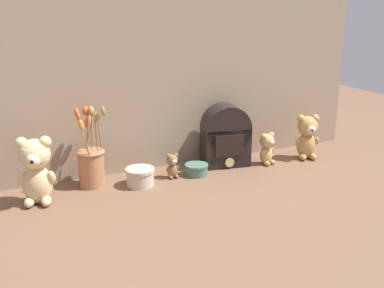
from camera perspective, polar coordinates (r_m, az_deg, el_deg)
name	(u,v)px	position (r m, az deg, el deg)	size (l,w,h in m)	color
ground_plane	(194,176)	(2.00, 0.24, -3.78)	(4.00, 4.00, 0.00)	brown
backdrop_wall	(177,75)	(2.05, -1.75, 8.18)	(1.75, 0.02, 0.79)	gray
teddy_bear_large	(36,169)	(1.79, -18.02, -2.86)	(0.14, 0.13, 0.25)	#DBBC84
teddy_bear_medium	(307,136)	(2.24, 13.51, 0.95)	(0.12, 0.11, 0.21)	tan
teddy_bear_small	(267,148)	(2.14, 8.90, -0.46)	(0.08, 0.07, 0.14)	tan
teddy_bear_tiny	(172,165)	(1.96, -2.33, -2.52)	(0.06, 0.05, 0.10)	olive
flower_vase	(91,163)	(1.91, -11.86, -2.18)	(0.13, 0.13, 0.33)	#AD7047
vintage_radio	(226,136)	(2.09, 4.02, 0.91)	(0.22, 0.14, 0.27)	black
decorative_tin_tall	(140,177)	(1.90, -6.16, -3.88)	(0.11, 0.11, 0.07)	beige
decorative_tin_short	(196,169)	(2.01, 0.53, -3.03)	(0.10, 0.10, 0.05)	#47705B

